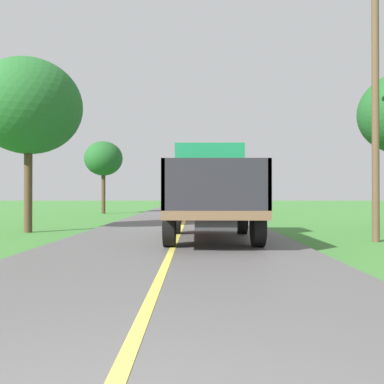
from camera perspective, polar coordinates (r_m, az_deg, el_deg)
banana_truck_near at (r=12.63m, az=2.53°, el=0.40°), size 2.38×5.82×2.80m
banana_truck_far at (r=24.42m, az=0.89°, el=-0.03°), size 2.38×5.81×2.80m
utility_pole_roadside at (r=13.25m, az=23.35°, el=11.93°), size 2.51×0.20×7.54m
roadside_tree_near_left at (r=30.96m, az=-11.77°, el=4.36°), size 2.71×2.71×5.13m
roadside_tree_far_left at (r=16.24m, az=-21.06°, el=10.62°), size 3.72×3.72×6.10m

